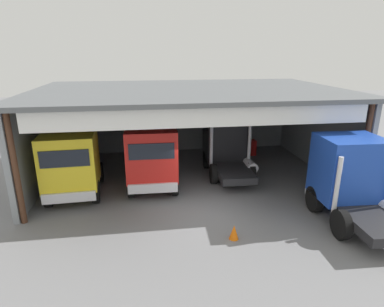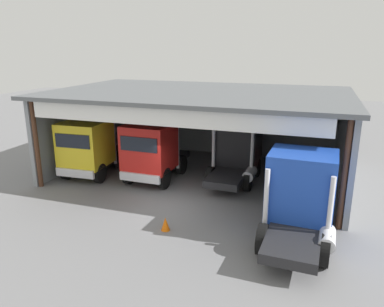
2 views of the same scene
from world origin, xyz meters
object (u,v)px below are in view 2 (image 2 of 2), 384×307
object	(u,v)px
truck_yellow_right_bay	(89,147)
truck_black_left_bay	(237,147)
oil_drum	(284,155)
truck_blue_center_left_bay	(300,197)
tool_cart	(283,159)
truck_red_yard_outside	(152,151)
traffic_cone	(165,224)

from	to	relation	value
truck_yellow_right_bay	truck_black_left_bay	bearing A→B (deg)	-167.32
truck_yellow_right_bay	oil_drum	xyz separation A→B (m)	(10.24, 6.32, -1.22)
truck_black_left_bay	truck_blue_center_left_bay	distance (m)	7.01
truck_yellow_right_bay	tool_cart	world-z (taller)	truck_yellow_right_bay
truck_black_left_bay	truck_red_yard_outside	bearing A→B (deg)	-155.12
truck_black_left_bay	truck_yellow_right_bay	bearing A→B (deg)	-162.94
truck_blue_center_left_bay	tool_cart	distance (m)	9.12
truck_blue_center_left_bay	oil_drum	distance (m)	10.28
oil_drum	truck_yellow_right_bay	bearing A→B (deg)	-148.31
truck_blue_center_left_bay	tool_cart	bearing A→B (deg)	101.25
truck_black_left_bay	truck_blue_center_left_bay	xyz separation A→B (m)	(3.66, -5.98, -0.03)
truck_red_yard_outside	truck_yellow_right_bay	bearing A→B (deg)	6.86
truck_red_yard_outside	tool_cart	xyz separation A→B (m)	(6.56, 4.79, -1.21)
traffic_cone	tool_cart	bearing A→B (deg)	69.33
truck_red_yard_outside	oil_drum	world-z (taller)	truck_red_yard_outside
truck_black_left_bay	tool_cart	bearing A→B (deg)	53.92
truck_red_yard_outside	truck_black_left_bay	xyz separation A→B (m)	(4.28, 1.83, 0.10)
truck_yellow_right_bay	traffic_cone	distance (m)	8.18
truck_yellow_right_bay	truck_red_yard_outside	world-z (taller)	truck_red_yard_outside
truck_yellow_right_bay	tool_cart	distance (m)	11.55
oil_drum	traffic_cone	xyz separation A→B (m)	(-3.68, -11.00, -0.18)
truck_red_yard_outside	traffic_cone	distance (m)	5.97
oil_drum	traffic_cone	distance (m)	11.60
truck_yellow_right_bay	truck_black_left_bay	world-z (taller)	truck_black_left_bay
truck_blue_center_left_bay	oil_drum	world-z (taller)	truck_blue_center_left_bay
truck_black_left_bay	oil_drum	distance (m)	4.89
truck_yellow_right_bay	truck_red_yard_outside	xyz separation A→B (m)	(3.71, 0.36, 0.03)
truck_black_left_bay	traffic_cone	bearing A→B (deg)	-100.00
traffic_cone	oil_drum	bearing A→B (deg)	71.52
truck_yellow_right_bay	tool_cart	xyz separation A→B (m)	(10.27, 5.15, -1.19)
truck_blue_center_left_bay	truck_black_left_bay	bearing A→B (deg)	124.00
oil_drum	tool_cart	xyz separation A→B (m)	(0.03, -1.17, 0.04)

